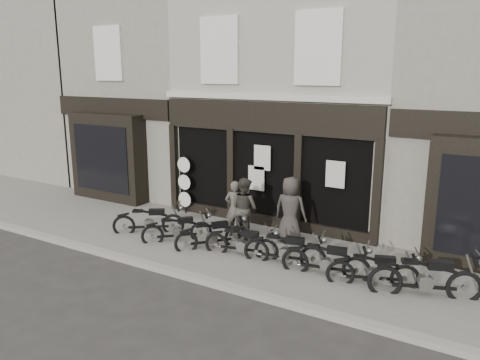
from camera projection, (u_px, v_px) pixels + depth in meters
The scene contains 18 objects.
ground_plane at pixel (211, 259), 12.20m from camera, with size 90.00×90.00×0.00m, color #2D2B28.
pavement at pixel (229, 246), 12.94m from camera, with size 30.00×4.20×0.12m, color slate.
kerb at pixel (181, 274), 11.14m from camera, with size 30.00×0.25×0.13m, color gray.
central_building at pixel (306, 92), 16.25m from camera, with size 7.30×6.22×8.34m.
neighbour_left at pixel (163, 90), 19.39m from camera, with size 5.60×6.73×8.34m.
filler_left at pixel (39, 85), 23.54m from camera, with size 11.00×6.00×8.20m, color gray.
motorcycle_0 at pixel (149, 223), 13.82m from camera, with size 1.82×1.44×1.01m.
motorcycle_1 at pixel (178, 232), 13.15m from camera, with size 1.60×1.54×0.96m.
motorcycle_2 at pixel (212, 237), 12.67m from camera, with size 1.49×1.71×0.98m.
motorcycle_3 at pixel (242, 245), 12.11m from camera, with size 2.00×0.71×0.97m.
motorcycle_4 at pixel (285, 253), 11.57m from camera, with size 2.09×0.73×1.01m.
motorcycle_5 at pixel (326, 263), 10.92m from camera, with size 2.09×0.70×1.01m.
motorcycle_6 at pixel (374, 273), 10.41m from camera, with size 1.95×1.00×0.98m.
motorcycle_7 at pixel (426, 281), 9.88m from camera, with size 2.23×1.14×1.12m.
man_left at pixel (235, 209), 13.41m from camera, with size 0.60×0.39×1.64m, color #4F4941.
man_centre at pixel (244, 208), 13.24m from camera, with size 0.86×0.67×1.76m, color #3B3830.
man_right at pixel (290, 210), 12.92m from camera, with size 0.91×0.59×1.86m, color #37322E.
advert_sign_post at pixel (185, 187), 15.60m from camera, with size 0.51×0.33×2.09m.
Camera 1 is at (6.52, -9.40, 4.78)m, focal length 35.00 mm.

